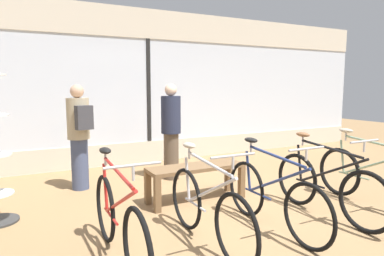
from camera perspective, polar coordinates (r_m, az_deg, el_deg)
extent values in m
plane|color=#99754C|center=(4.57, 8.49, -13.90)|extent=(24.00, 24.00, 0.00)
cube|color=beige|center=(7.46, -7.14, -3.84)|extent=(12.00, 0.08, 0.45)
cube|color=silver|center=(7.33, -7.29, 6.19)|extent=(12.00, 0.04, 2.15)
cube|color=beige|center=(7.44, -7.47, 16.85)|extent=(12.00, 0.08, 0.60)
cube|color=black|center=(7.30, -7.22, 6.19)|extent=(0.08, 0.02, 2.15)
torus|color=black|center=(3.80, -14.27, -12.83)|extent=(0.04, 0.70, 0.70)
torus|color=black|center=(2.86, -9.11, -19.61)|extent=(0.04, 0.70, 0.70)
cylinder|color=red|center=(3.20, -12.02, -12.05)|extent=(0.03, 0.99, 0.51)
cylinder|color=red|center=(3.69, -14.24, -9.52)|extent=(0.03, 0.11, 0.49)
cylinder|color=red|center=(3.15, -12.29, -7.14)|extent=(0.03, 0.92, 0.10)
cylinder|color=red|center=(3.58, -13.37, -14.06)|extent=(0.03, 0.48, 0.03)
cylinder|color=#B2B2B7|center=(3.57, -14.24, -4.92)|extent=(0.02, 0.02, 0.14)
ellipsoid|color=black|center=(3.56, -14.28, -3.66)|extent=(0.11, 0.22, 0.06)
cylinder|color=#B2B2B7|center=(2.70, -9.77, -7.40)|extent=(0.02, 0.02, 0.12)
cylinder|color=#ADADB2|center=(2.68, -9.80, -6.16)|extent=(0.46, 0.02, 0.02)
torus|color=black|center=(3.99, -1.00, -11.68)|extent=(0.04, 0.70, 0.70)
torus|color=black|center=(3.19, 7.30, -16.67)|extent=(0.04, 0.70, 0.70)
cylinder|color=#BCBCC1|center=(3.47, 3.00, -10.43)|extent=(0.03, 0.93, 0.51)
cylinder|color=#BCBCC1|center=(3.89, -0.74, -8.49)|extent=(0.03, 0.11, 0.49)
cylinder|color=#BCBCC1|center=(3.42, 2.78, -5.90)|extent=(0.03, 0.85, 0.10)
cylinder|color=#BCBCC1|center=(3.80, 0.54, -12.64)|extent=(0.03, 0.45, 0.03)
cylinder|color=#B2B2B7|center=(3.78, -0.47, -4.11)|extent=(0.02, 0.02, 0.14)
ellipsoid|color=#B2A893|center=(3.76, -0.47, -2.91)|extent=(0.11, 0.22, 0.06)
cylinder|color=#B2B2B7|center=(3.05, 6.84, -5.73)|extent=(0.02, 0.02, 0.12)
cylinder|color=#ADADB2|center=(3.04, 6.85, -4.62)|extent=(0.46, 0.02, 0.02)
torus|color=black|center=(4.42, 9.03, -9.94)|extent=(0.04, 0.69, 0.69)
torus|color=black|center=(3.69, 18.87, -13.74)|extent=(0.04, 0.69, 0.69)
cylinder|color=navy|center=(3.94, 13.95, -8.55)|extent=(0.03, 0.97, 0.51)
cylinder|color=navy|center=(4.33, 9.41, -7.03)|extent=(0.03, 0.11, 0.49)
cylinder|color=navy|center=(3.90, 13.78, -4.55)|extent=(0.03, 0.90, 0.10)
cylinder|color=navy|center=(4.25, 10.93, -10.70)|extent=(0.03, 0.47, 0.03)
cylinder|color=#B2B2B7|center=(4.23, 9.82, -3.06)|extent=(0.02, 0.02, 0.14)
ellipsoid|color=black|center=(4.22, 9.84, -1.99)|extent=(0.11, 0.22, 0.06)
cylinder|color=#B2B2B7|center=(3.56, 18.56, -4.25)|extent=(0.02, 0.02, 0.12)
cylinder|color=#ADADB2|center=(3.55, 18.60, -3.30)|extent=(0.46, 0.02, 0.02)
torus|color=black|center=(4.97, 17.06, -8.14)|extent=(0.05, 0.71, 0.71)
torus|color=black|center=(4.32, 26.97, -10.91)|extent=(0.05, 0.71, 0.71)
cylinder|color=black|center=(4.54, 22.17, -6.66)|extent=(0.03, 0.98, 0.51)
cylinder|color=black|center=(4.88, 17.49, -5.51)|extent=(0.03, 0.11, 0.49)
cylinder|color=black|center=(4.50, 22.04, -3.18)|extent=(0.03, 0.91, 0.10)
cylinder|color=black|center=(4.81, 19.05, -8.72)|extent=(0.03, 0.47, 0.03)
cylinder|color=#B2B2B7|center=(4.80, 17.96, -1.98)|extent=(0.02, 0.02, 0.14)
ellipsoid|color=brown|center=(4.79, 18.00, -1.03)|extent=(0.11, 0.22, 0.06)
cylinder|color=#B2B2B7|center=(4.21, 26.77, -2.79)|extent=(0.02, 0.02, 0.12)
cylinder|color=#ADADB2|center=(4.20, 26.81, -1.99)|extent=(0.46, 0.02, 0.02)
torus|color=black|center=(5.58, 23.32, -6.71)|extent=(0.06, 0.72, 0.72)
cylinder|color=gray|center=(5.19, 28.38, -5.26)|extent=(0.03, 1.00, 0.51)
cylinder|color=gray|center=(5.50, 23.77, -4.35)|extent=(0.03, 0.11, 0.49)
cylinder|color=gray|center=(5.16, 28.28, -2.22)|extent=(0.03, 0.93, 0.10)
cylinder|color=gray|center=(5.43, 25.31, -7.17)|extent=(0.03, 0.49, 0.03)
cylinder|color=#B2B2B7|center=(5.43, 24.26, -1.21)|extent=(0.02, 0.02, 0.14)
ellipsoid|color=#B2A893|center=(5.42, 24.30, -0.37)|extent=(0.11, 0.22, 0.06)
cube|color=brown|center=(4.86, 0.68, -6.55)|extent=(1.40, 0.44, 0.05)
cube|color=brown|center=(4.50, -5.79, -11.07)|extent=(0.08, 0.08, 0.46)
cube|color=brown|center=(5.12, 8.26, -8.89)|extent=(0.08, 0.08, 0.46)
cube|color=brown|center=(4.83, -7.39, -9.85)|extent=(0.08, 0.08, 0.46)
cube|color=brown|center=(5.40, 6.01, -7.99)|extent=(0.08, 0.08, 0.46)
cylinder|color=#424C6B|center=(5.70, -18.18, -5.72)|extent=(0.31, 0.31, 0.80)
cylinder|color=tan|center=(5.59, -18.46, 1.50)|extent=(0.40, 0.40, 0.64)
sphere|color=tan|center=(5.57, -18.63, 5.84)|extent=(0.21, 0.21, 0.21)
cube|color=#38383D|center=(5.37, -17.55, 1.66)|extent=(0.26, 0.19, 0.36)
cylinder|color=brown|center=(6.02, -3.48, -4.69)|extent=(0.36, 0.36, 0.81)
cylinder|color=#23283D|center=(5.91, -3.54, 2.23)|extent=(0.47, 0.47, 0.64)
sphere|color=beige|center=(5.89, -3.57, 6.36)|extent=(0.21, 0.21, 0.21)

